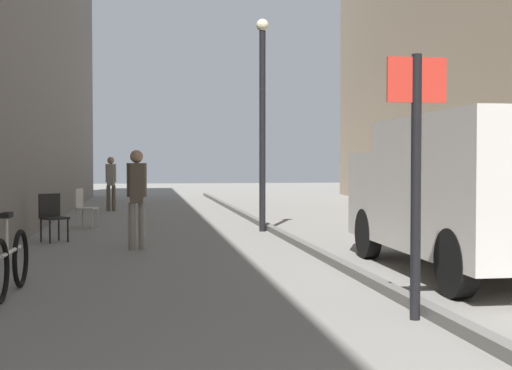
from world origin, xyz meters
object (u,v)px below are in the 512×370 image
Objects in this scene: bicycle_leaning at (11,263)px; cafe_chair_by_doorway at (52,214)px; delivery_van at (471,190)px; street_sign_post at (416,163)px; cafe_chair_near_window at (83,205)px; pedestrian_main_foreground at (111,180)px; lamp_post at (262,110)px; pedestrian_mid_block at (137,192)px.

cafe_chair_by_doorway is (-0.25, 5.63, 0.17)m from bicycle_leaning.
cafe_chair_by_doorway is (-6.25, 5.00, -0.63)m from delivery_van.
street_sign_post is 4.74m from bicycle_leaning.
cafe_chair_near_window is 1.00× the size of cafe_chair_by_doorway.
cafe_chair_near_window is (-4.05, 10.40, -1.00)m from street_sign_post.
pedestrian_main_foreground is 8.39m from lamp_post.
cafe_chair_by_doorway is at bearing 9.56° from cafe_chair_near_window.
delivery_van is 1.90× the size of street_sign_post.
pedestrian_mid_block is at bearing -65.01° from street_sign_post.
delivery_van is 9.82m from cafe_chair_near_window.
cafe_chair_by_doorway is (-4.41, 7.58, -1.00)m from street_sign_post.
cafe_chair_by_doorway is (-4.41, -1.41, -2.18)m from lamp_post.
lamp_post is at bearing -129.36° from pedestrian_mid_block.
delivery_van is 8.03m from cafe_chair_by_doorway.
pedestrian_mid_block is 4.56m from cafe_chair_near_window.
lamp_post is 5.06× the size of cafe_chair_by_doorway.
street_sign_post is 2.77× the size of cafe_chair_near_window.
cafe_chair_near_window is (-0.36, -5.93, -0.46)m from pedestrian_main_foreground.
lamp_post is 5.06× the size of cafe_chair_near_window.
lamp_post is 5.11m from cafe_chair_by_doorway.
bicycle_leaning reaches higher than cafe_chair_near_window.
delivery_van is (4.60, -3.48, 0.15)m from pedestrian_mid_block.
street_sign_post is at bearing 118.39° from pedestrian_mid_block.
lamp_post is at bearing 61.58° from bicycle_leaning.
lamp_post reaches higher than cafe_chair_by_doorway.
bicycle_leaning is at bearing 16.02° from cafe_chair_near_window.
lamp_post is at bearing 107.23° from delivery_van.
street_sign_post is 0.55× the size of lamp_post.
delivery_van is 2.79× the size of bicycle_leaning.
lamp_post reaches higher than street_sign_post.
pedestrian_main_foreground is at bearing 90.30° from bicycle_leaning.
pedestrian_main_foreground is 10.31m from pedestrian_mid_block.
street_sign_post reaches higher than pedestrian_main_foreground.
street_sign_post is at bearing 38.07° from cafe_chair_near_window.
delivery_van is at bearing -56.24° from pedestrian_main_foreground.
pedestrian_main_foreground is at bearing -128.51° from cafe_chair_by_doorway.
pedestrian_mid_block is at bearing -133.23° from lamp_post.
cafe_chair_near_window is at bearing -69.53° from pedestrian_mid_block.
lamp_post is 2.69× the size of bicycle_leaning.
pedestrian_main_foreground reaches higher than bicycle_leaning.
pedestrian_main_foreground is 0.35× the size of delivery_van.
pedestrian_main_foreground is at bearing 113.07° from delivery_van.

